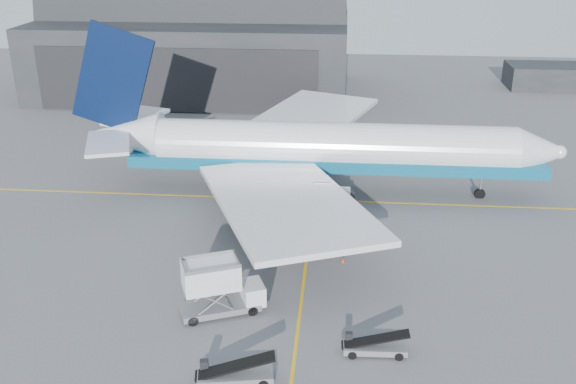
# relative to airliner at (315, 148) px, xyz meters

# --- Properties ---
(ground) EXTENTS (200.00, 200.00, 0.00)m
(ground) POSITION_rel_airliner_xyz_m (0.08, -22.07, -4.99)
(ground) COLOR #565659
(ground) RESTS_ON ground
(taxi_lines) EXTENTS (80.00, 42.12, 0.02)m
(taxi_lines) POSITION_rel_airliner_xyz_m (0.08, -9.40, -4.98)
(taxi_lines) COLOR gold
(taxi_lines) RESTS_ON ground
(hangar) EXTENTS (50.00, 28.30, 28.00)m
(hangar) POSITION_rel_airliner_xyz_m (-21.92, 42.88, 4.55)
(hangar) COLOR black
(hangar) RESTS_ON ground
(distant_bldg_a) EXTENTS (14.00, 8.00, 4.00)m
(distant_bldg_a) POSITION_rel_airliner_xyz_m (38.08, 49.93, -4.99)
(distant_bldg_a) COLOR black
(distant_bldg_a) RESTS_ON ground
(airliner) EXTENTS (50.83, 49.29, 17.84)m
(airliner) POSITION_rel_airliner_xyz_m (0.00, 0.00, 0.00)
(airliner) COLOR white
(airliner) RESTS_ON ground
(catering_truck) EXTENTS (6.51, 4.39, 4.20)m
(catering_truck) POSITION_rel_airliner_xyz_m (-5.82, -23.45, -2.86)
(catering_truck) COLOR slate
(catering_truck) RESTS_ON ground
(pushback_tug) EXTENTS (4.48, 2.87, 1.98)m
(pushback_tug) POSITION_rel_airliner_xyz_m (-3.18, -10.09, -4.25)
(pushback_tug) COLOR black
(pushback_tug) RESTS_ON ground
(belt_loader_a) EXTENTS (5.13, 2.44, 1.92)m
(belt_loader_a) POSITION_rel_airliner_xyz_m (-3.48, -30.99, -4.40)
(belt_loader_a) COLOR slate
(belt_loader_a) RESTS_ON ground
(belt_loader_b) EXTENTS (4.53, 1.73, 1.72)m
(belt_loader_b) POSITION_rel_airliner_xyz_m (5.35, -27.27, -4.46)
(belt_loader_b) COLOR slate
(belt_loader_b) RESTS_ON ground
(traffic_cone) EXTENTS (0.32, 0.32, 0.46)m
(traffic_cone) POSITION_rel_airliner_xyz_m (3.19, -15.03, -4.77)
(traffic_cone) COLOR #E23C07
(traffic_cone) RESTS_ON ground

